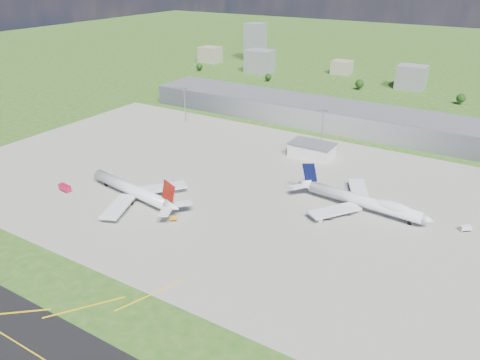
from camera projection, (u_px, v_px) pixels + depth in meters
The scene contains 21 objects.
ground at pixel (327, 131), 334.52m from camera, with size 1400.00×1400.00×0.00m, color #275119.
apron at pixel (265, 192), 244.70m from camera, with size 360.00×190.00×0.08m, color gray.
terminal at pixel (335, 116), 342.96m from camera, with size 300.00×42.00×15.00m, color gray.
ops_building at pixel (312, 150), 289.43m from camera, with size 26.00×16.00×8.00m, color silver.
mast_west at pixel (185, 99), 347.54m from camera, with size 3.50×2.00×25.90m.
mast_center at pixel (323, 123), 295.27m from camera, with size 3.50×2.00×25.90m.
airliner_red_twin at pixel (134, 191), 235.11m from camera, with size 68.13×52.60×18.73m.
airliner_blue_quad at pixel (363, 201), 224.73m from camera, with size 68.76×53.73×17.95m.
fire_truck at pixel (65, 188), 245.68m from camera, with size 7.96×3.86×3.41m.
tug_yellow at pixel (174, 219), 217.58m from camera, with size 3.91×3.61×1.72m.
van_white_near at pixel (321, 219), 217.07m from camera, with size 3.02×4.76×2.29m.
van_white_far at pixel (465, 228), 208.99m from camera, with size 5.14×4.77×2.49m.
bldg_far_w at pixel (210, 55), 566.72m from camera, with size 24.00×20.00×18.00m, color gray.
bldg_w at pixel (260, 61), 511.98m from camera, with size 28.00×22.00×24.00m, color slate.
bldg_cw at pixel (342, 67), 506.99m from camera, with size 20.00×18.00×14.00m, color gray.
bldg_c at pixel (411, 77), 444.09m from camera, with size 26.00×20.00×22.00m, color slate.
bldg_tall_w at pixel (255, 42), 573.18m from camera, with size 22.00×20.00×44.00m, color slate.
tree_far_w at pixel (199, 66), 520.16m from camera, with size 7.20×7.20×8.80m.
tree_w at pixel (268, 77), 473.66m from camera, with size 6.75×6.75×8.25m.
tree_c at pixel (360, 84), 442.08m from camera, with size 8.10×8.10×9.90m.
tree_e at pixel (461, 98), 395.58m from camera, with size 7.65×7.65×9.35m.
Camera 1 is at (113.69, -153.72, 108.72)m, focal length 35.00 mm.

